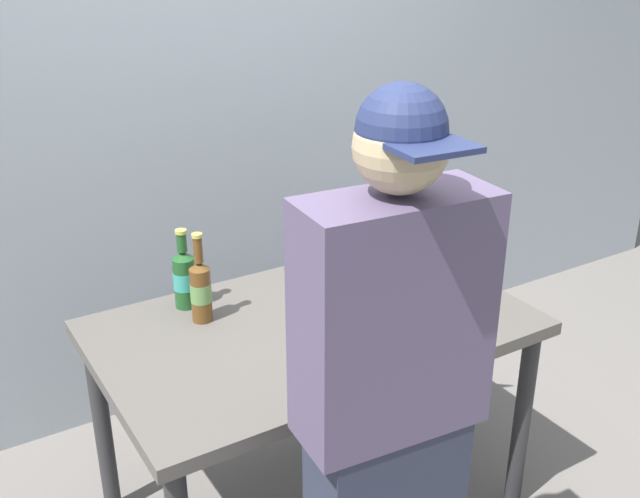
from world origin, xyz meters
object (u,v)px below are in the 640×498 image
(person_figure, at_px, (388,425))
(laptop, at_px, (406,267))
(beer_bottle_dark, at_px, (184,277))
(beer_bottle_amber, at_px, (201,289))
(coffee_mug, at_px, (419,333))

(person_figure, bearing_deg, laptop, 49.87)
(beer_bottle_dark, bearing_deg, beer_bottle_amber, -86.37)
(beer_bottle_amber, xyz_separation_m, coffee_mug, (0.49, -0.50, -0.06))
(beer_bottle_amber, height_order, person_figure, person_figure)
(laptop, bearing_deg, beer_bottle_dark, 162.63)
(laptop, relative_size, coffee_mug, 3.66)
(beer_bottle_dark, height_order, coffee_mug, beer_bottle_dark)
(beer_bottle_dark, relative_size, beer_bottle_amber, 0.91)
(beer_bottle_amber, bearing_deg, coffee_mug, -45.40)
(beer_bottle_dark, distance_m, coffee_mug, 0.79)
(beer_bottle_dark, xyz_separation_m, beer_bottle_amber, (0.01, -0.12, 0.00))
(laptop, bearing_deg, coffee_mug, -122.80)
(laptop, distance_m, beer_bottle_dark, 0.78)
(laptop, height_order, beer_bottle_amber, beer_bottle_amber)
(laptop, xyz_separation_m, beer_bottle_amber, (-0.74, 0.11, 0.06))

